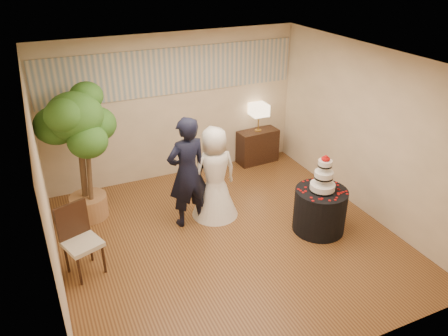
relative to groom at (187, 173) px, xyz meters
name	(u,v)px	position (x,y,z in m)	size (l,w,h in m)	color
floor	(229,239)	(0.40, -0.70, -0.93)	(5.00, 5.00, 0.00)	brown
ceiling	(230,62)	(0.40, -0.70, 1.87)	(5.00, 5.00, 0.00)	white
wall_back	(174,107)	(0.40, 1.80, 0.47)	(5.00, 0.06, 2.80)	beige
wall_front	(337,260)	(0.40, -3.20, 0.47)	(5.00, 0.06, 2.80)	beige
wall_left	(45,195)	(-2.10, -0.70, 0.47)	(0.06, 5.00, 2.80)	beige
wall_right	(366,132)	(2.90, -0.70, 0.47)	(0.06, 5.00, 2.80)	beige
mural_border	(172,71)	(0.40, 1.78, 1.17)	(4.90, 0.02, 0.85)	#AFB0A3
groom	(187,173)	(0.00, 0.00, 0.00)	(0.68, 0.45, 1.87)	black
bride	(215,173)	(0.49, 0.05, -0.13)	(0.79, 0.79, 1.60)	white
cake_table	(320,210)	(1.85, -1.06, -0.57)	(0.83, 0.83, 0.73)	black
wedding_cake	(324,173)	(1.85, -1.06, 0.10)	(0.40, 0.40, 0.61)	white
console	(257,146)	(2.14, 1.60, -0.58)	(0.85, 0.38, 0.71)	black
table_lamp	(259,118)	(2.14, 1.60, 0.07)	(0.34, 0.34, 0.58)	beige
ficus_tree	(81,155)	(-1.48, 0.86, 0.22)	(1.10, 1.10, 2.31)	#31641F
side_chair	(82,242)	(-1.76, -0.60, -0.41)	(0.48, 0.50, 1.04)	black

